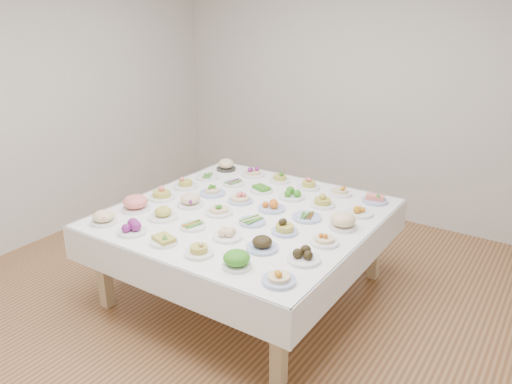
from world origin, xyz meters
The scene contains 38 objects.
room_envelope centered at (0.00, 0.00, 1.83)m, with size 5.02×5.02×2.81m.
display_table centered at (-0.08, 0.23, 0.68)m, with size 2.05×2.05×0.75m.
dish_0 centered at (-0.87, -0.57, 0.81)m, with size 0.20×0.20×0.12m.
dish_1 centered at (-0.56, -0.57, 0.80)m, with size 0.22×0.22×0.11m.
dish_2 centered at (-0.24, -0.57, 0.79)m, with size 0.20×0.20×0.09m.
dish_3 centered at (0.08, -0.56, 0.80)m, with size 0.20×0.20×0.11m.
dish_4 centered at (0.40, -0.56, 0.81)m, with size 0.21×0.21×0.12m.
dish_5 centered at (0.73, -0.57, 0.80)m, with size 0.21×0.21×0.12m.
dish_6 centered at (-0.86, -0.24, 0.82)m, with size 0.23×0.23×0.15m.
dish_7 centered at (-0.55, -0.24, 0.81)m, with size 0.23×0.23×0.12m.
dish_8 centered at (-0.24, -0.25, 0.77)m, with size 0.19×0.19×0.05m.
dish_9 centered at (0.09, -0.25, 0.80)m, with size 0.22×0.22×0.10m.
dish_10 centered at (0.40, -0.25, 0.80)m, with size 0.22×0.22×0.12m.
dish_11 centered at (0.72, -0.24, 0.80)m, with size 0.22×0.22×0.11m.
dish_12 centered at (-0.87, 0.07, 0.81)m, with size 0.23×0.23×0.13m.
dish_13 centered at (-0.55, 0.08, 0.81)m, with size 0.22×0.22×0.13m.
dish_14 centered at (-0.24, 0.08, 0.80)m, with size 0.23×0.23×0.11m.
dish_15 centered at (0.09, 0.07, 0.77)m, with size 0.21×0.21×0.05m.
dish_16 centered at (0.40, 0.06, 0.81)m, with size 0.21×0.20×0.12m.
dish_17 centered at (0.72, 0.07, 0.79)m, with size 0.21×0.21×0.10m.
dish_18 centered at (-0.88, 0.40, 0.80)m, with size 0.23×0.23×0.12m.
dish_19 centered at (-0.56, 0.40, 0.80)m, with size 0.23×0.23×0.12m.
dish_20 centered at (-0.24, 0.39, 0.80)m, with size 0.21×0.21×0.11m.
dish_21 centered at (0.08, 0.39, 0.79)m, with size 0.22×0.22×0.10m.
dish_22 centered at (0.41, 0.39, 0.77)m, with size 0.23×0.23×0.05m.
dish_23 centered at (0.72, 0.39, 0.81)m, with size 0.22×0.22×0.13m.
dish_24 centered at (-0.87, 0.71, 0.77)m, with size 0.22×0.22×0.05m.
dish_25 centered at (-0.55, 0.71, 0.77)m, with size 0.20×0.20×0.05m.
dish_26 centered at (-0.23, 0.71, 0.79)m, with size 0.21×0.21×0.09m.
dish_27 centered at (0.08, 0.72, 0.80)m, with size 0.23×0.23×0.10m.
dish_28 centered at (0.39, 0.70, 0.81)m, with size 0.21×0.21×0.12m.
dish_29 centered at (0.73, 0.71, 0.78)m, with size 0.22×0.22×0.08m.
dish_30 centered at (-0.88, 1.03, 0.80)m, with size 0.20×0.20×0.11m.
dish_31 centered at (-0.55, 1.04, 0.81)m, with size 0.22×0.22×0.12m.
dish_32 centered at (-0.23, 1.03, 0.80)m, with size 0.20×0.20×0.11m.
dish_33 centered at (0.09, 1.02, 0.80)m, with size 0.20×0.20×0.11m.
dish_34 centered at (0.40, 1.04, 0.80)m, with size 0.22×0.22×0.11m.
dish_35 centered at (0.73, 1.04, 0.79)m, with size 0.22×0.22×0.10m.
Camera 1 is at (2.10, -2.88, 2.37)m, focal length 35.00 mm.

